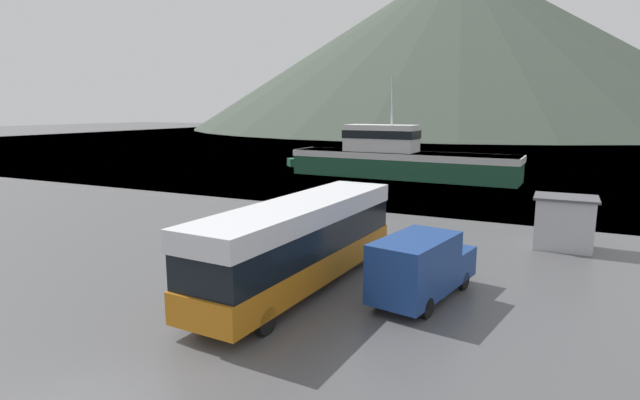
{
  "coord_description": "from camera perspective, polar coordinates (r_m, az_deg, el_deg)",
  "views": [
    {
      "loc": [
        9.42,
        -7.25,
        6.81
      ],
      "look_at": [
        -2.05,
        16.58,
        2.0
      ],
      "focal_mm": 28.0,
      "sensor_mm": 36.0,
      "label": 1
    }
  ],
  "objects": [
    {
      "name": "small_boat",
      "position": [
        61.52,
        -1.12,
        4.39
      ],
      "size": [
        5.26,
        5.03,
        0.94
      ],
      "rotation": [
        0.0,
        0.0,
        2.31
      ],
      "color": "#1E5138",
      "rests_on": "water_surface"
    },
    {
      "name": "delivery_van",
      "position": [
        18.45,
        11.52,
        -7.37
      ],
      "size": [
        2.93,
        5.64,
        2.41
      ],
      "rotation": [
        0.0,
        0.0,
        -0.19
      ],
      "color": "navy",
      "rests_on": "ground"
    },
    {
      "name": "hill_backdrop",
      "position": [
        202.57,
        15.51,
        16.76
      ],
      "size": [
        195.96,
        195.96,
        61.67
      ],
      "primitive_type": "cone",
      "color": "#3D473D",
      "rests_on": "ground"
    },
    {
      "name": "fishing_boat",
      "position": [
        51.16,
        8.87,
        4.78
      ],
      "size": [
        23.02,
        5.43,
        10.03
      ],
      "rotation": [
        0.0,
        0.0,
        4.67
      ],
      "color": "#1E5138",
      "rests_on": "water_surface"
    },
    {
      "name": "tour_bus",
      "position": [
        19.09,
        -2.18,
        -4.6
      ],
      "size": [
        3.19,
        11.63,
        3.39
      ],
      "rotation": [
        0.0,
        0.0,
        -0.06
      ],
      "color": "#B26614",
      "rests_on": "ground"
    },
    {
      "name": "water_surface",
      "position": [
        151.83,
        22.31,
        6.97
      ],
      "size": [
        240.0,
        240.0,
        0.0
      ],
      "primitive_type": "plane",
      "color": "slate",
      "rests_on": "ground"
    },
    {
      "name": "dock_kiosk",
      "position": [
        27.47,
        26.12,
        -2.29
      ],
      "size": [
        2.89,
        2.3,
        2.61
      ],
      "color": "#B2B2B7",
      "rests_on": "ground"
    },
    {
      "name": "storage_bin",
      "position": [
        25.11,
        -3.51,
        -3.93
      ],
      "size": [
        1.37,
        1.41,
        1.27
      ],
      "color": "olive",
      "rests_on": "ground"
    }
  ]
}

